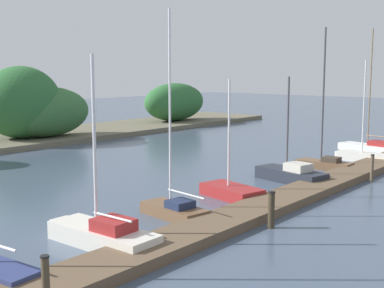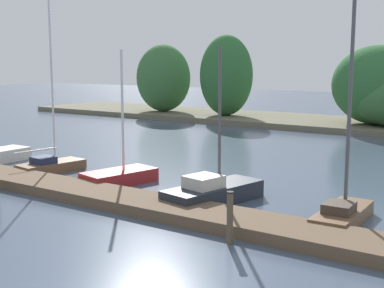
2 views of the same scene
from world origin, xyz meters
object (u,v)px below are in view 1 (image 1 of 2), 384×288
Objects in this scene: sailboat_7 at (370,147)px; sailboat_4 at (289,174)px; mooring_piling_2 at (372,168)px; mooring_piling_1 at (271,210)px; sailboat_3 at (230,190)px; sailboat_6 at (363,156)px; sailboat_5 at (323,161)px; sailboat_2 at (173,207)px; sailboat_1 at (101,233)px.

sailboat_4 is at bearing 101.24° from sailboat_7.
sailboat_7 is 5.90× the size of mooring_piling_2.
mooring_piling_2 is at bearing 0.47° from mooring_piling_1.
sailboat_3 reaches higher than mooring_piling_2.
sailboat_6 is 3.91m from sailboat_7.
sailboat_5 is at bearing -75.08° from sailboat_4.
sailboat_3 is 4.48m from sailboat_4.
sailboat_2 is at bearing 104.59° from sailboat_3.
sailboat_3 is at bearing -79.73° from sailboat_2.
mooring_piling_1 is 9.55m from mooring_piling_2.
sailboat_2 is at bearing 100.01° from sailboat_4.
sailboat_3 is 3.88× the size of mooring_piling_1.
sailboat_6 reaches higher than mooring_piling_1.
sailboat_4 is 4.00m from mooring_piling_2.
sailboat_4 is at bearing -83.42° from sailboat_2.
sailboat_6 is at bearing 114.29° from sailboat_7.
mooring_piling_2 is (2.40, -3.19, 0.31)m from sailboat_4.
mooring_piling_1 is (1.12, -3.57, 0.29)m from sailboat_2.
sailboat_5 is 5.91× the size of mooring_piling_1.
sailboat_3 is 4.57m from mooring_piling_1.
sailboat_2 is at bearing 87.90° from sailboat_5.
mooring_piling_2 is (14.48, -3.10, 0.30)m from sailboat_1.
sailboat_1 is at bearing 102.49° from sailboat_4.
sailboat_7 is at bearing -81.11° from sailboat_2.
sailboat_7 is at bearing -77.11° from sailboat_3.
sailboat_6 is at bearing -81.83° from sailboat_3.
sailboat_3 is 7.75m from mooring_piling_2.
mooring_piling_1 is (-11.36, -3.48, 0.22)m from sailboat_5.
sailboat_7 reaches higher than sailboat_2.
sailboat_6 is 15.21m from mooring_piling_1.
sailboat_6 is (7.83, -0.62, -0.06)m from sailboat_4.
sailboat_3 is 0.66× the size of sailboat_5.
sailboat_4 reaches higher than mooring_piling_1.
mooring_piling_2 is (-5.43, -2.56, 0.37)m from sailboat_6.
mooring_piling_2 is at bearing 118.28° from sailboat_6.
sailboat_7 is (19.87, 0.09, -0.02)m from sailboat_2.
sailboat_5 is at bearing 100.69° from sailboat_7.
sailboat_5 is (12.47, -0.09, 0.07)m from sailboat_2.
sailboat_4 reaches higher than mooring_piling_2.
sailboat_2 is 16.12m from sailboat_6.
sailboat_7 reaches higher than sailboat_1.
sailboat_1 reaches higher than mooring_piling_2.
sailboat_4 is 7.85m from sailboat_6.
sailboat_1 is at bearing 104.42° from sailboat_2.
mooring_piling_1 is at bearing 103.01° from sailboat_6.
sailboat_3 is 16.07m from sailboat_7.
sailboat_6 is at bearing -92.45° from sailboat_1.
sailboat_3 is (3.81, 0.11, -0.06)m from sailboat_2.
mooring_piling_2 is at bearing -102.99° from sailboat_1.
sailboat_4 is (4.46, -0.41, 0.09)m from sailboat_3.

